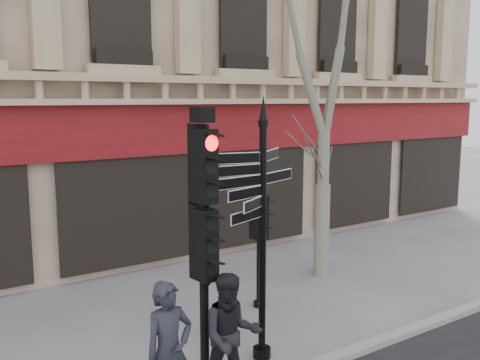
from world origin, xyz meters
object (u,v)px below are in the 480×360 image
(traffic_signal_main, at_px, (203,215))
(pedestrian_a, at_px, (169,352))
(fingerpost, at_px, (263,185))
(traffic_signal_secondary, at_px, (259,229))
(pedestrian_b, at_px, (231,336))
(plane_tree, at_px, (327,19))

(traffic_signal_main, relative_size, pedestrian_a, 2.17)
(fingerpost, distance_m, traffic_signal_secondary, 2.59)
(traffic_signal_secondary, relative_size, pedestrian_a, 1.23)
(pedestrian_b, bearing_deg, traffic_signal_main, 135.05)
(pedestrian_a, xyz_separation_m, pedestrian_b, (1.01, 0.00, -0.04))
(traffic_signal_secondary, distance_m, pedestrian_b, 3.58)
(traffic_signal_secondary, height_order, pedestrian_b, traffic_signal_secondary)
(pedestrian_a, bearing_deg, fingerpost, 14.50)
(traffic_signal_secondary, height_order, plane_tree, plane_tree)
(fingerpost, bearing_deg, pedestrian_a, -170.69)
(traffic_signal_main, height_order, pedestrian_a, traffic_signal_main)
(fingerpost, bearing_deg, pedestrian_b, -156.17)
(fingerpost, bearing_deg, traffic_signal_main, -176.97)
(plane_tree, bearing_deg, pedestrian_b, -145.27)
(plane_tree, xyz_separation_m, pedestrian_a, (-5.90, -3.39, -5.23))
(pedestrian_a, bearing_deg, pedestrian_b, -4.55)
(traffic_signal_secondary, bearing_deg, pedestrian_a, -149.69)
(plane_tree, bearing_deg, traffic_signal_secondary, -161.97)
(plane_tree, bearing_deg, traffic_signal_main, -149.83)
(pedestrian_b, bearing_deg, pedestrian_a, -159.76)
(traffic_signal_main, relative_size, traffic_signal_secondary, 1.77)
(fingerpost, height_order, traffic_signal_main, fingerpost)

